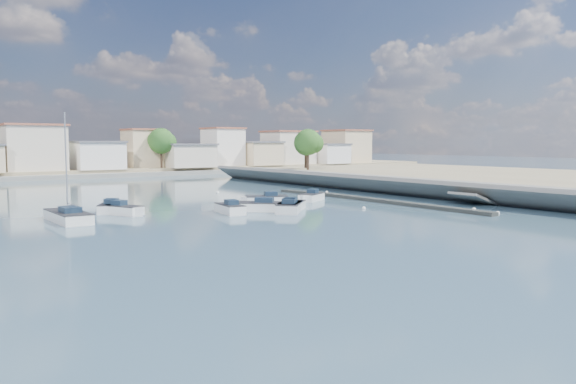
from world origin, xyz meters
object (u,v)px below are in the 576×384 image
object	(u,v)px
motorboat_b	(290,207)
sailboat	(67,216)
motorboat_f	(264,200)
motorboat_h	(291,207)
motorboat_g	(124,211)
motorboat_d	(311,198)
motorboat_a	(229,209)
motorboat_e	(113,207)
motorboat_c	(255,207)

from	to	relation	value
motorboat_b	sailboat	xyz separation A→B (m)	(-18.69, 5.08, 0.03)
motorboat_f	motorboat_h	world-z (taller)	same
motorboat_f	motorboat_b	bearing A→B (deg)	-102.86
motorboat_b	motorboat_h	distance (m)	0.70
motorboat_g	sailboat	distance (m)	5.31
motorboat_f	sailboat	xyz separation A→B (m)	(-20.28, -1.89, 0.03)
motorboat_h	sailboat	world-z (taller)	sailboat
motorboat_f	motorboat_h	bearing A→B (deg)	-99.54
motorboat_d	motorboat_f	size ratio (longest dim) A/B	0.87
motorboat_f	motorboat_h	size ratio (longest dim) A/B	1.00
motorboat_f	sailboat	size ratio (longest dim) A/B	0.54
motorboat_a	motorboat_e	distance (m)	10.95
motorboat_c	sailboat	bearing A→B (deg)	169.88
motorboat_d	sailboat	size ratio (longest dim) A/B	0.47
motorboat_a	motorboat_h	bearing A→B (deg)	-16.68
sailboat	motorboat_d	bearing A→B (deg)	2.79
motorboat_f	sailboat	bearing A→B (deg)	-174.67
motorboat_g	motorboat_h	distance (m)	15.20
motorboat_g	motorboat_h	world-z (taller)	same
motorboat_d	motorboat_g	size ratio (longest dim) A/B	0.99
motorboat_a	motorboat_f	xyz separation A→B (m)	(6.84, 4.76, -0.00)
motorboat_e	motorboat_f	xyz separation A→B (m)	(15.14, -2.38, -0.00)
sailboat	motorboat_b	bearing A→B (deg)	-15.21
motorboat_e	sailboat	xyz separation A→B (m)	(-5.14, -4.27, 0.03)
motorboat_c	motorboat_d	distance (m)	10.55
motorboat_a	sailboat	world-z (taller)	sailboat
motorboat_b	motorboat_g	size ratio (longest dim) A/B	1.13
motorboat_a	sailboat	size ratio (longest dim) A/B	0.51
motorboat_d	motorboat_g	bearing A→B (deg)	-179.99
motorboat_f	motorboat_h	distance (m)	6.58
motorboat_c	motorboat_e	size ratio (longest dim) A/B	1.12
motorboat_b	motorboat_f	world-z (taller)	same
motorboat_a	motorboat_g	size ratio (longest dim) A/B	1.07
motorboat_c	motorboat_g	world-z (taller)	same
motorboat_a	motorboat_c	xyz separation A→B (m)	(2.80, -0.03, 0.00)
motorboat_h	sailboat	xyz separation A→B (m)	(-19.19, 4.59, 0.03)
motorboat_h	sailboat	distance (m)	19.74
motorboat_a	motorboat_c	size ratio (longest dim) A/B	0.82
motorboat_c	motorboat_d	xyz separation A→B (m)	(9.70, 4.16, -0.00)
motorboat_b	motorboat_c	bearing A→B (deg)	138.33
motorboat_d	motorboat_a	bearing A→B (deg)	-161.70
motorboat_f	sailboat	world-z (taller)	sailboat
motorboat_a	motorboat_c	world-z (taller)	same
motorboat_c	sailboat	size ratio (longest dim) A/B	0.62
motorboat_g	motorboat_h	bearing A→B (deg)	-22.64
motorboat_a	motorboat_d	distance (m)	13.16
motorboat_a	motorboat_g	world-z (taller)	same
motorboat_g	motorboat_a	bearing A→B (deg)	-26.50
motorboat_b	sailboat	world-z (taller)	sailboat
motorboat_a	motorboat_f	bearing A→B (deg)	34.83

